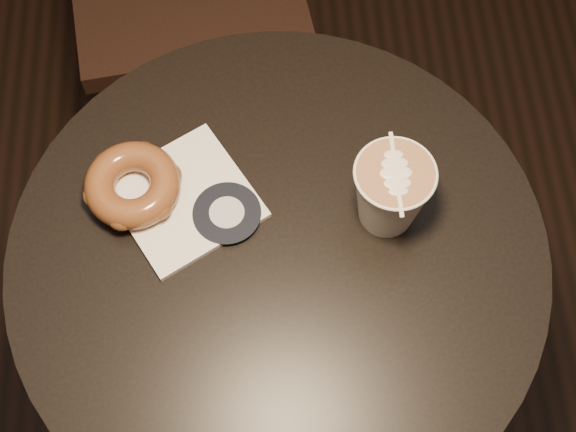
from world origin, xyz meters
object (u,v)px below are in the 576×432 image
at_px(cafe_table, 279,301).
at_px(doughnut, 133,185).
at_px(pastry_bag, 185,199).
at_px(latte_cup, 390,194).

height_order(cafe_table, doughnut, doughnut).
relative_size(pastry_bag, latte_cup, 1.47).
xyz_separation_m(doughnut, latte_cup, (0.33, -0.05, 0.03)).
xyz_separation_m(cafe_table, pastry_bag, (-0.12, 0.08, 0.20)).
bearing_deg(pastry_bag, doughnut, 139.03).
relative_size(cafe_table, latte_cup, 6.66).
distance_m(cafe_table, pastry_bag, 0.25).
xyz_separation_m(pastry_bag, latte_cup, (0.26, -0.04, 0.05)).
height_order(doughnut, latte_cup, latte_cup).
bearing_deg(latte_cup, cafe_table, -163.50).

